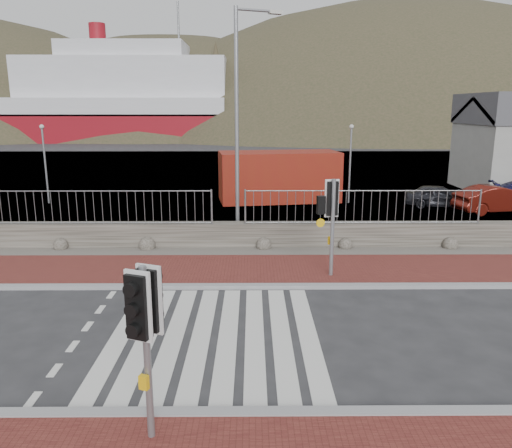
{
  "coord_description": "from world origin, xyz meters",
  "views": [
    {
      "loc": [
        0.86,
        -10.31,
        5.0
      ],
      "look_at": [
        0.95,
        3.0,
        1.87
      ],
      "focal_mm": 35.0,
      "sensor_mm": 36.0,
      "label": 1
    }
  ],
  "objects_px": {
    "shipping_container": "(279,176)",
    "traffic_signal_far": "(332,207)",
    "ferry": "(85,104)",
    "streetlight": "(240,115)",
    "traffic_signal_near": "(145,318)",
    "car_b": "(496,199)",
    "car_a": "(439,196)"
  },
  "relations": [
    {
      "from": "ferry",
      "to": "shipping_container",
      "type": "bearing_deg",
      "value": -62.28
    },
    {
      "from": "traffic_signal_far",
      "to": "car_a",
      "type": "height_order",
      "value": "traffic_signal_far"
    },
    {
      "from": "traffic_signal_near",
      "to": "car_b",
      "type": "height_order",
      "value": "traffic_signal_near"
    },
    {
      "from": "traffic_signal_far",
      "to": "streetlight",
      "type": "relative_size",
      "value": 0.35
    },
    {
      "from": "car_b",
      "to": "traffic_signal_far",
      "type": "bearing_deg",
      "value": 123.85
    },
    {
      "from": "ferry",
      "to": "traffic_signal_far",
      "type": "height_order",
      "value": "ferry"
    },
    {
      "from": "traffic_signal_near",
      "to": "traffic_signal_far",
      "type": "relative_size",
      "value": 0.94
    },
    {
      "from": "traffic_signal_near",
      "to": "car_a",
      "type": "relative_size",
      "value": 0.84
    },
    {
      "from": "ferry",
      "to": "car_a",
      "type": "bearing_deg",
      "value": -56.69
    },
    {
      "from": "traffic_signal_near",
      "to": "car_b",
      "type": "bearing_deg",
      "value": 73.5
    },
    {
      "from": "car_a",
      "to": "ferry",
      "type": "bearing_deg",
      "value": 47.38
    },
    {
      "from": "shipping_container",
      "to": "traffic_signal_far",
      "type": "bearing_deg",
      "value": -94.34
    },
    {
      "from": "traffic_signal_near",
      "to": "car_a",
      "type": "height_order",
      "value": "traffic_signal_near"
    },
    {
      "from": "traffic_signal_near",
      "to": "car_b",
      "type": "relative_size",
      "value": 0.7
    },
    {
      "from": "ferry",
      "to": "car_b",
      "type": "xyz_separation_m",
      "value": [
        37.29,
        -54.6,
        -4.7
      ]
    },
    {
      "from": "traffic_signal_near",
      "to": "traffic_signal_far",
      "type": "bearing_deg",
      "value": 84.5
    },
    {
      "from": "ferry",
      "to": "streetlight",
      "type": "height_order",
      "value": "ferry"
    },
    {
      "from": "ferry",
      "to": "traffic_signal_far",
      "type": "bearing_deg",
      "value": -66.51
    },
    {
      "from": "traffic_signal_far",
      "to": "shipping_container",
      "type": "distance_m",
      "value": 12.76
    },
    {
      "from": "streetlight",
      "to": "traffic_signal_near",
      "type": "bearing_deg",
      "value": -115.46
    },
    {
      "from": "ferry",
      "to": "car_a",
      "type": "height_order",
      "value": "ferry"
    },
    {
      "from": "traffic_signal_near",
      "to": "car_b",
      "type": "distance_m",
      "value": 21.57
    },
    {
      "from": "car_a",
      "to": "car_b",
      "type": "height_order",
      "value": "car_b"
    },
    {
      "from": "streetlight",
      "to": "car_b",
      "type": "xyz_separation_m",
      "value": [
        12.21,
        5.15,
        -4.07
      ]
    },
    {
      "from": "traffic_signal_far",
      "to": "streetlight",
      "type": "xyz_separation_m",
      "value": [
        -2.74,
        4.25,
        2.57
      ]
    },
    {
      "from": "car_b",
      "to": "shipping_container",
      "type": "bearing_deg",
      "value": 61.37
    },
    {
      "from": "traffic_signal_near",
      "to": "traffic_signal_far",
      "type": "height_order",
      "value": "traffic_signal_far"
    },
    {
      "from": "ferry",
      "to": "traffic_signal_far",
      "type": "xyz_separation_m",
      "value": [
        27.82,
        -64.0,
        -3.21
      ]
    },
    {
      "from": "traffic_signal_far",
      "to": "shipping_container",
      "type": "bearing_deg",
      "value": -97.0
    },
    {
      "from": "traffic_signal_near",
      "to": "traffic_signal_far",
      "type": "xyz_separation_m",
      "value": [
        3.87,
        7.49,
        0.13
      ]
    },
    {
      "from": "ferry",
      "to": "traffic_signal_near",
      "type": "bearing_deg",
      "value": -71.48
    },
    {
      "from": "traffic_signal_far",
      "to": "shipping_container",
      "type": "xyz_separation_m",
      "value": [
        -0.87,
        12.7,
        -0.83
      ]
    }
  ]
}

